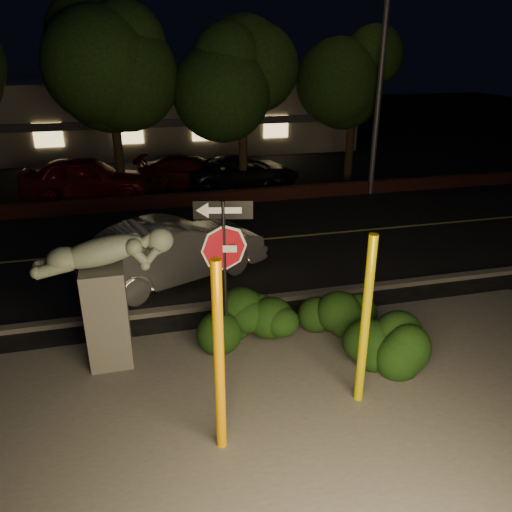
# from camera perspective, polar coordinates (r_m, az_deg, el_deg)

# --- Properties ---
(ground) EXTENTS (90.00, 90.00, 0.00)m
(ground) POSITION_cam_1_polar(r_m,az_deg,el_deg) (18.47, -7.11, 4.59)
(ground) COLOR black
(ground) RESTS_ON ground
(patio) EXTENTS (14.00, 6.00, 0.02)m
(patio) POSITION_cam_1_polar(r_m,az_deg,el_deg) (8.83, 2.72, -17.35)
(patio) COLOR #4C4944
(patio) RESTS_ON ground
(road) EXTENTS (80.00, 8.00, 0.01)m
(road) POSITION_cam_1_polar(r_m,az_deg,el_deg) (15.66, -5.68, 1.31)
(road) COLOR black
(road) RESTS_ON ground
(lane_marking) EXTENTS (80.00, 0.12, 0.00)m
(lane_marking) POSITION_cam_1_polar(r_m,az_deg,el_deg) (15.66, -5.68, 1.36)
(lane_marking) COLOR #ACA545
(lane_marking) RESTS_ON road
(curb) EXTENTS (80.00, 0.25, 0.12)m
(curb) POSITION_cam_1_polar(r_m,az_deg,el_deg) (11.96, -2.65, -5.41)
(curb) COLOR #4C4944
(curb) RESTS_ON ground
(brick_wall) EXTENTS (40.00, 0.35, 0.50)m
(brick_wall) POSITION_cam_1_polar(r_m,az_deg,el_deg) (19.63, -7.65, 6.42)
(brick_wall) COLOR #4C1F18
(brick_wall) RESTS_ON ground
(parking_lot) EXTENTS (40.00, 12.00, 0.01)m
(parking_lot) POSITION_cam_1_polar(r_m,az_deg,el_deg) (25.18, -9.23, 9.38)
(parking_lot) COLOR black
(parking_lot) RESTS_ON ground
(building) EXTENTS (22.00, 10.20, 4.00)m
(building) POSITION_cam_1_polar(r_m,az_deg,el_deg) (32.71, -10.87, 15.86)
(building) COLOR slate
(building) RESTS_ON ground
(tree_far_b) EXTENTS (5.20, 5.20, 8.41)m
(tree_far_b) POSITION_cam_1_polar(r_m,az_deg,el_deg) (20.66, -16.74, 22.86)
(tree_far_b) COLOR black
(tree_far_b) RESTS_ON ground
(tree_far_c) EXTENTS (4.80, 4.80, 7.84)m
(tree_far_c) POSITION_cam_1_polar(r_m,az_deg,el_deg) (20.75, -1.61, 22.63)
(tree_far_c) COLOR black
(tree_far_c) RESTS_ON ground
(tree_far_d) EXTENTS (4.40, 4.40, 7.42)m
(tree_far_d) POSITION_cam_1_polar(r_m,az_deg,el_deg) (22.84, 11.38, 21.63)
(tree_far_d) COLOR black
(tree_far_d) RESTS_ON ground
(yellow_pole_left) EXTENTS (0.16, 0.16, 3.13)m
(yellow_pole_left) POSITION_cam_1_polar(r_m,az_deg,el_deg) (7.29, -4.24, -11.81)
(yellow_pole_left) COLOR #FFA400
(yellow_pole_left) RESTS_ON ground
(yellow_pole_right) EXTENTS (0.15, 0.15, 3.08)m
(yellow_pole_right) POSITION_cam_1_polar(r_m,az_deg,el_deg) (8.40, 12.38, -7.47)
(yellow_pole_right) COLOR #D8C003
(yellow_pole_right) RESTS_ON ground
(signpost) EXTENTS (1.05, 0.27, 3.17)m
(signpost) POSITION_cam_1_polar(r_m,az_deg,el_deg) (9.24, -3.67, 0.83)
(signpost) COLOR black
(signpost) RESTS_ON ground
(sculpture) EXTENTS (2.49, 0.79, 2.68)m
(sculpture) POSITION_cam_1_polar(r_m,az_deg,el_deg) (9.58, -16.78, -3.28)
(sculpture) COLOR #4C4944
(sculpture) RESTS_ON ground
(hedge_center) EXTENTS (2.21, 1.05, 1.15)m
(hedge_center) POSITION_cam_1_polar(r_m,az_deg,el_deg) (10.17, -1.34, -7.49)
(hedge_center) COLOR black
(hedge_center) RESTS_ON ground
(hedge_right) EXTENTS (1.94, 1.09, 1.25)m
(hedge_right) POSITION_cam_1_polar(r_m,az_deg,el_deg) (10.73, 9.30, -5.80)
(hedge_right) COLOR black
(hedge_right) RESTS_ON ground
(hedge_far_right) EXTENTS (1.76, 1.27, 1.12)m
(hedge_far_right) POSITION_cam_1_polar(r_m,az_deg,el_deg) (9.94, 15.27, -9.27)
(hedge_far_right) COLOR black
(hedge_far_right) RESTS_ON ground
(streetlight) EXTENTS (1.61, 0.48, 10.74)m
(streetlight) POSITION_cam_1_polar(r_m,az_deg,el_deg) (20.92, 13.87, 24.04)
(streetlight) COLOR #535359
(streetlight) RESTS_ON ground
(silver_sedan) EXTENTS (5.20, 3.53, 1.62)m
(silver_sedan) POSITION_cam_1_polar(r_m,az_deg,el_deg) (13.18, -9.36, 0.67)
(silver_sedan) COLOR #A7A6AA
(silver_sedan) RESTS_ON ground
(parked_car_red) EXTENTS (5.23, 2.56, 1.72)m
(parked_car_red) POSITION_cam_1_polar(r_m,az_deg,el_deg) (21.35, -18.80, 8.44)
(parked_car_red) COLOR maroon
(parked_car_red) RESTS_ON ground
(parked_car_darkred) EXTENTS (5.06, 3.10, 1.37)m
(parked_car_darkred) POSITION_cam_1_polar(r_m,az_deg,el_deg) (22.19, -7.30, 9.50)
(parked_car_darkred) COLOR #440F09
(parked_car_darkred) RESTS_ON ground
(parked_car_dark) EXTENTS (5.06, 2.58, 1.37)m
(parked_car_dark) POSITION_cam_1_polar(r_m,az_deg,el_deg) (22.06, -1.51, 9.59)
(parked_car_dark) COLOR black
(parked_car_dark) RESTS_ON ground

